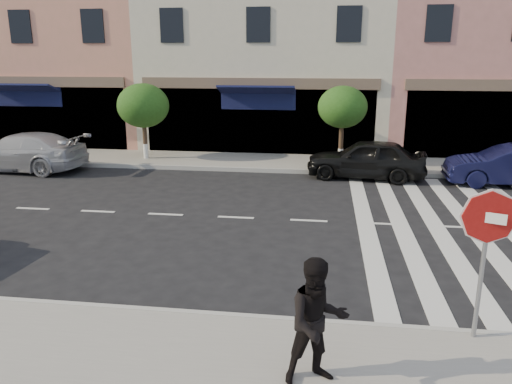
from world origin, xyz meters
name	(u,v)px	position (x,y,z in m)	size (l,w,h in m)	color
ground	(201,281)	(0.00, 0.00, 0.00)	(120.00, 120.00, 0.00)	black
sidewalk_far	(266,162)	(0.00, 11.00, 0.07)	(60.00, 3.00, 0.15)	gray
building_west_mid	(68,1)	(-11.00, 17.00, 7.00)	(10.00, 9.00, 14.00)	tan
building_centre	(270,30)	(-0.50, 17.00, 5.50)	(11.00, 9.00, 11.00)	beige
street_tree_wb	(143,106)	(-5.00, 10.80, 2.31)	(2.10, 2.10, 3.06)	#473323
street_tree_c	(343,107)	(3.00, 10.80, 2.36)	(1.90, 1.90, 3.04)	#473323
stop_sign	(487,231)	(4.71, -1.67, 1.87)	(0.78, 0.34, 2.36)	gray
walker	(317,322)	(2.32, -3.05, 1.01)	(0.84, 0.65, 1.73)	black
car_far_left	(22,152)	(-9.12, 8.59, 0.73)	(2.03, 5.00, 1.45)	#A9A8AE
car_far_mid	(366,159)	(3.85, 9.10, 0.71)	(1.69, 4.19, 1.43)	black
car_far_right	(510,166)	(8.61, 8.69, 0.69)	(1.45, 4.16, 1.37)	black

